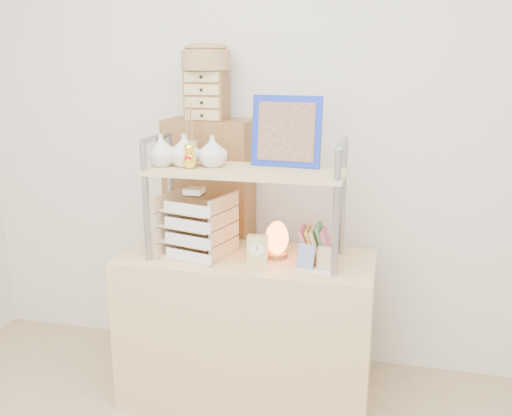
{
  "coord_description": "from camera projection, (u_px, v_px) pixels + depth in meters",
  "views": [
    {
      "loc": [
        0.64,
        -1.26,
        1.67
      ],
      "look_at": [
        0.05,
        1.2,
        0.99
      ],
      "focal_mm": 40.0,
      "sensor_mm": 36.0,
      "label": 1
    }
  ],
  "objects": [
    {
      "name": "cabinet",
      "position": [
        211.0,
        243.0,
        3.13
      ],
      "size": [
        0.45,
        0.25,
        1.35
      ],
      "primitive_type": "cube",
      "rotation": [
        0.0,
        0.0,
        -0.01
      ],
      "color": "brown",
      "rests_on": "ground"
    },
    {
      "name": "postcard_stand",
      "position": [
        315.0,
        263.0,
        2.51
      ],
      "size": [
        0.17,
        0.09,
        0.12
      ],
      "color": "white",
      "rests_on": "desk"
    },
    {
      "name": "room_shell",
      "position": [
        177.0,
        47.0,
        1.7
      ],
      "size": [
        3.42,
        3.41,
        2.61
      ],
      "color": "silver",
      "rests_on": "ground"
    },
    {
      "name": "desk_clock",
      "position": [
        258.0,
        249.0,
        2.6
      ],
      "size": [
        0.09,
        0.05,
        0.13
      ],
      "color": "tan",
      "rests_on": "desk"
    },
    {
      "name": "hutch",
      "position": [
        230.0,
        166.0,
        2.61
      ],
      "size": [
        0.92,
        0.34,
        0.75
      ],
      "color": "gray",
      "rests_on": "desk"
    },
    {
      "name": "woven_basket",
      "position": [
        206.0,
        60.0,
        2.86
      ],
      "size": [
        0.25,
        0.25,
        0.1
      ],
      "primitive_type": "cylinder",
      "color": "olive",
      "rests_on": "drawer_chest"
    },
    {
      "name": "salt_lamp",
      "position": [
        277.0,
        239.0,
        2.67
      ],
      "size": [
        0.12,
        0.11,
        0.18
      ],
      "color": "brown",
      "rests_on": "desk"
    },
    {
      "name": "drawer_chest",
      "position": [
        207.0,
        95.0,
        2.9
      ],
      "size": [
        0.2,
        0.16,
        0.25
      ],
      "color": "brown",
      "rests_on": "cabinet"
    },
    {
      "name": "letter_tray",
      "position": [
        196.0,
        229.0,
        2.68
      ],
      "size": [
        0.32,
        0.32,
        0.33
      ],
      "color": "tan",
      "rests_on": "desk"
    },
    {
      "name": "desk",
      "position": [
        246.0,
        329.0,
        2.79
      ],
      "size": [
        1.2,
        0.5,
        0.75
      ],
      "primitive_type": "cube",
      "color": "tan",
      "rests_on": "ground"
    }
  ]
}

